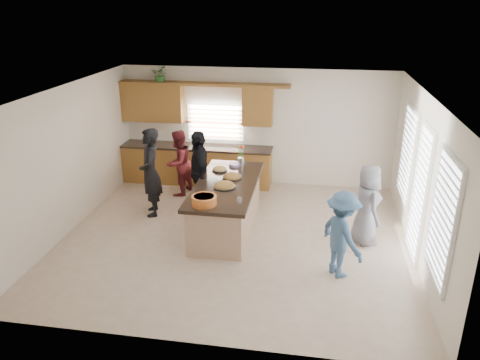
% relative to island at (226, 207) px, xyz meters
% --- Properties ---
extents(floor, '(6.50, 6.50, 0.00)m').
position_rel_island_xyz_m(floor, '(0.24, -0.40, -0.45)').
color(floor, beige).
rests_on(floor, ground).
extents(room_shell, '(6.52, 6.02, 2.81)m').
position_rel_island_xyz_m(room_shell, '(0.24, -0.40, 1.45)').
color(room_shell, silver).
rests_on(room_shell, ground).
extents(back_cabinetry, '(4.08, 0.66, 2.46)m').
position_rel_island_xyz_m(back_cabinetry, '(-1.23, 2.34, 0.46)').
color(back_cabinetry, olive).
rests_on(back_cabinetry, ground).
extents(right_wall_glazing, '(0.06, 4.00, 2.25)m').
position_rel_island_xyz_m(right_wall_glazing, '(3.46, -0.53, 0.89)').
color(right_wall_glazing, white).
rests_on(right_wall_glazing, ground).
extents(island, '(1.16, 2.70, 0.95)m').
position_rel_island_xyz_m(island, '(0.00, 0.00, 0.00)').
color(island, tan).
rests_on(island, ground).
extents(platter_front, '(0.44, 0.44, 0.18)m').
position_rel_island_xyz_m(platter_front, '(0.01, -0.21, 0.53)').
color(platter_front, black).
rests_on(platter_front, island).
extents(platter_mid, '(0.39, 0.39, 0.16)m').
position_rel_island_xyz_m(platter_mid, '(0.06, 0.29, 0.52)').
color(platter_mid, black).
rests_on(platter_mid, island).
extents(platter_back, '(0.32, 0.32, 0.13)m').
position_rel_island_xyz_m(platter_back, '(-0.27, 0.67, 0.52)').
color(platter_back, black).
rests_on(platter_back, island).
extents(salad_bowl, '(0.44, 0.44, 0.16)m').
position_rel_island_xyz_m(salad_bowl, '(-0.19, -1.04, 0.59)').
color(salad_bowl, '#D06726').
rests_on(salad_bowl, island).
extents(clear_cup, '(0.09, 0.09, 0.11)m').
position_rel_island_xyz_m(clear_cup, '(0.41, -0.88, 0.55)').
color(clear_cup, white).
rests_on(clear_cup, island).
extents(plate_stack, '(0.23, 0.23, 0.06)m').
position_rel_island_xyz_m(plate_stack, '(-0.01, 1.01, 0.53)').
color(plate_stack, '#A489C8').
rests_on(plate_stack, island).
extents(flower_vase, '(0.14, 0.14, 0.45)m').
position_rel_island_xyz_m(flower_vase, '(0.12, 1.05, 0.72)').
color(flower_vase, silver).
rests_on(flower_vase, island).
extents(potted_plant, '(0.39, 0.34, 0.43)m').
position_rel_island_xyz_m(potted_plant, '(-2.02, 2.42, 2.16)').
color(potted_plant, '#367A30').
rests_on(potted_plant, back_cabinetry).
extents(woman_left_back, '(0.65, 0.79, 1.86)m').
position_rel_island_xyz_m(woman_left_back, '(-1.67, 0.38, 0.48)').
color(woman_left_back, black).
rests_on(woman_left_back, ground).
extents(woman_left_mid, '(0.81, 0.90, 1.53)m').
position_rel_island_xyz_m(woman_left_mid, '(-1.41, 1.52, 0.31)').
color(woman_left_mid, maroon).
rests_on(woman_left_mid, ground).
extents(woman_left_front, '(0.77, 1.14, 1.80)m').
position_rel_island_xyz_m(woman_left_front, '(-0.69, 0.62, 0.45)').
color(woman_left_front, black).
rests_on(woman_left_front, ground).
extents(woman_right_back, '(0.99, 1.10, 1.48)m').
position_rel_island_xyz_m(woman_right_back, '(2.16, -1.38, 0.29)').
color(woman_right_back, '#3C5E84').
rests_on(woman_right_back, ground).
extents(woman_right_front, '(0.69, 0.86, 1.53)m').
position_rel_island_xyz_m(woman_right_front, '(2.66, -0.17, 0.31)').
color(woman_right_front, slate).
rests_on(woman_right_front, ground).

